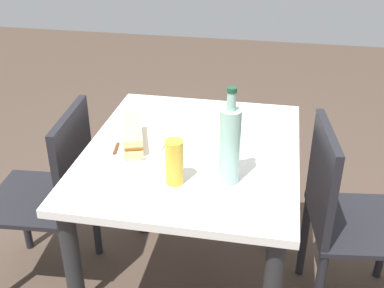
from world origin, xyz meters
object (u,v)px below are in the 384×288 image
at_px(chair_near, 343,214).
at_px(baguette_sandwich_near, 132,134).
at_px(dining_table, 192,179).
at_px(plate_near, 133,144).
at_px(knife_near, 118,144).
at_px(water_bottle, 230,145).
at_px(chair_far, 55,191).
at_px(beer_glass, 174,162).

bearing_deg(chair_near, baguette_sandwich_near, 96.16).
height_order(dining_table, plate_near, plate_near).
xyz_separation_m(chair_near, baguette_sandwich_near, (-0.09, 0.81, 0.32)).
relative_size(dining_table, chair_near, 1.10).
height_order(dining_table, chair_near, chair_near).
bearing_deg(knife_near, water_bottle, -108.87).
relative_size(baguette_sandwich_near, water_bottle, 0.77).
relative_size(chair_far, knife_near, 4.70).
bearing_deg(chair_near, dining_table, 96.77).
bearing_deg(chair_far, chair_near, -86.90).
relative_size(chair_near, beer_glass, 5.44).
bearing_deg(chair_near, beer_glass, 116.82).
relative_size(dining_table, plate_near, 3.92).
bearing_deg(beer_glass, baguette_sandwich_near, 44.02).
height_order(baguette_sandwich_near, water_bottle, water_bottle).
bearing_deg(baguette_sandwich_near, knife_near, 119.87).
bearing_deg(water_bottle, plate_near, 65.33).
relative_size(plate_near, water_bottle, 0.71).
bearing_deg(baguette_sandwich_near, beer_glass, -135.98).
xyz_separation_m(chair_near, knife_near, (-0.12, 0.86, 0.29)).
xyz_separation_m(chair_far, water_bottle, (-0.20, -0.75, 0.41)).
bearing_deg(chair_near, knife_near, 97.66).
bearing_deg(beer_glass, chair_near, -63.18).
distance_m(knife_near, water_bottle, 0.47).
height_order(plate_near, water_bottle, water_bottle).
bearing_deg(plate_near, chair_near, -83.84).
distance_m(chair_far, baguette_sandwich_near, 0.49).
xyz_separation_m(chair_far, chair_near, (0.06, -1.18, 0.00)).
relative_size(chair_far, water_bottle, 2.53).
relative_size(plate_near, knife_near, 1.32).
bearing_deg(chair_near, plate_near, 96.16).
height_order(baguette_sandwich_near, beer_glass, beer_glass).
xyz_separation_m(plate_near, beer_glass, (-0.22, -0.21, 0.07)).
distance_m(chair_near, plate_near, 0.86).
height_order(water_bottle, beer_glass, water_bottle).
bearing_deg(knife_near, dining_table, -80.44).
distance_m(chair_near, baguette_sandwich_near, 0.88).
relative_size(chair_near, baguette_sandwich_near, 3.31).
height_order(knife_near, water_bottle, water_bottle).
height_order(chair_near, water_bottle, water_bottle).
height_order(chair_far, baguette_sandwich_near, chair_far).
xyz_separation_m(dining_table, knife_near, (-0.05, 0.27, 0.15)).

